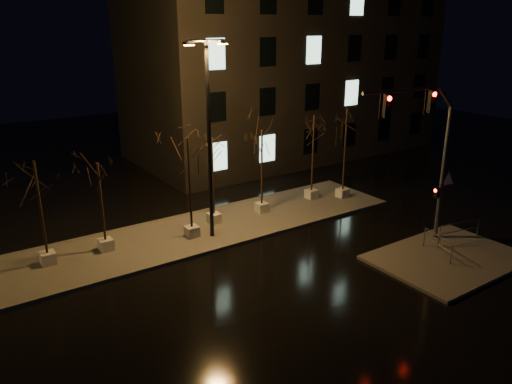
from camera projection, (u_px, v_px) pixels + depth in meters
ground at (277, 273)px, 22.41m from camera, size 90.00×90.00×0.00m
median at (211, 228)px, 27.08m from camera, size 22.00×5.00×0.15m
sidewalk_corner at (448, 258)px, 23.65m from camera, size 7.00×5.00×0.15m
building at (284, 62)px, 41.53m from camera, size 25.00×12.00×15.00m
tree_0 at (37, 185)px, 21.75m from camera, size 1.80×1.80×5.02m
tree_1 at (99, 183)px, 23.25m from camera, size 1.80×1.80×4.50m
tree_2 at (189, 161)px, 24.57m from camera, size 1.80×1.80×5.35m
tree_3 at (212, 158)px, 26.42m from camera, size 1.80×1.80×4.91m
tree_4 at (262, 149)px, 27.99m from camera, size 1.80×1.80×4.96m
tree_5 at (314, 134)px, 30.17m from camera, size 1.80×1.80×5.41m
tree_6 at (346, 129)px, 30.26m from camera, size 1.80×1.80×5.78m
traffic_signal_mast at (428, 143)px, 23.59m from camera, size 6.33×0.83×7.77m
streetlight_main at (209, 129)px, 24.10m from camera, size 2.45×0.66×9.79m
guard_rail_a at (459, 229)px, 24.97m from camera, size 2.46×0.58×1.08m
guard_rail_b at (438, 242)px, 23.62m from camera, size 0.64×2.01×0.99m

